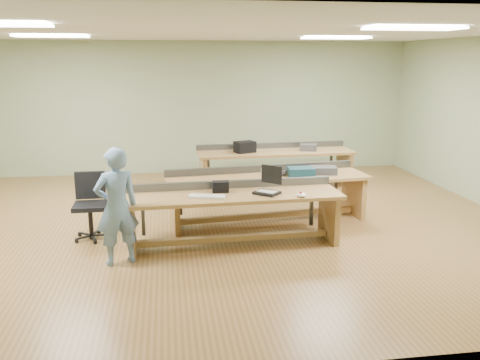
{
  "coord_description": "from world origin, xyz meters",
  "views": [
    {
      "loc": [
        -0.63,
        -7.77,
        2.59
      ],
      "look_at": [
        0.42,
        -0.6,
        0.86
      ],
      "focal_mm": 38.0,
      "sensor_mm": 36.0,
      "label": 1
    }
  ],
  "objects_px": {
    "workbench_mid": "(267,187)",
    "task_chair": "(91,215)",
    "workbench_back": "(275,160)",
    "camera_bag": "(220,187)",
    "laptop_base": "(267,193)",
    "person": "(117,207)",
    "mug": "(283,172)",
    "parts_bin_grey": "(323,170)",
    "drinks_can": "(263,172)",
    "parts_bin_teal": "(301,172)",
    "workbench_front": "(233,206)"
  },
  "relations": [
    {
      "from": "workbench_back",
      "to": "parts_bin_grey",
      "type": "bearing_deg",
      "value": -83.57
    },
    {
      "from": "task_chair",
      "to": "parts_bin_grey",
      "type": "bearing_deg",
      "value": 6.69
    },
    {
      "from": "task_chair",
      "to": "parts_bin_teal",
      "type": "distance_m",
      "value": 3.32
    },
    {
      "from": "person",
      "to": "laptop_base",
      "type": "relative_size",
      "value": 4.71
    },
    {
      "from": "person",
      "to": "mug",
      "type": "distance_m",
      "value": 2.91
    },
    {
      "from": "mug",
      "to": "camera_bag",
      "type": "bearing_deg",
      "value": -141.0
    },
    {
      "from": "workbench_mid",
      "to": "parts_bin_grey",
      "type": "height_order",
      "value": "parts_bin_grey"
    },
    {
      "from": "task_chair",
      "to": "workbench_back",
      "type": "bearing_deg",
      "value": 37.93
    },
    {
      "from": "workbench_mid",
      "to": "workbench_front",
      "type": "bearing_deg",
      "value": -130.68
    },
    {
      "from": "workbench_mid",
      "to": "drinks_can",
      "type": "relative_size",
      "value": 29.14
    },
    {
      "from": "person",
      "to": "task_chair",
      "type": "relative_size",
      "value": 1.58
    },
    {
      "from": "workbench_back",
      "to": "camera_bag",
      "type": "distance_m",
      "value": 3.5
    },
    {
      "from": "camera_bag",
      "to": "drinks_can",
      "type": "height_order",
      "value": "camera_bag"
    },
    {
      "from": "workbench_front",
      "to": "parts_bin_grey",
      "type": "relative_size",
      "value": 7.1
    },
    {
      "from": "mug",
      "to": "parts_bin_teal",
      "type": "bearing_deg",
      "value": -17.41
    },
    {
      "from": "workbench_back",
      "to": "parts_bin_teal",
      "type": "bearing_deg",
      "value": -94.14
    },
    {
      "from": "camera_bag",
      "to": "parts_bin_teal",
      "type": "xyz_separation_m",
      "value": [
        1.39,
        0.81,
        -0.01
      ]
    },
    {
      "from": "drinks_can",
      "to": "parts_bin_teal",
      "type": "bearing_deg",
      "value": -13.11
    },
    {
      "from": "workbench_mid",
      "to": "parts_bin_teal",
      "type": "relative_size",
      "value": 8.15
    },
    {
      "from": "parts_bin_grey",
      "to": "drinks_can",
      "type": "xyz_separation_m",
      "value": [
        -1.02,
        0.0,
        -0.0
      ]
    },
    {
      "from": "mug",
      "to": "drinks_can",
      "type": "distance_m",
      "value": 0.32
    },
    {
      "from": "workbench_front",
      "to": "mug",
      "type": "bearing_deg",
      "value": 44.74
    },
    {
      "from": "workbench_back",
      "to": "camera_bag",
      "type": "relative_size",
      "value": 14.01
    },
    {
      "from": "workbench_mid",
      "to": "parts_bin_teal",
      "type": "bearing_deg",
      "value": -15.5
    },
    {
      "from": "camera_bag",
      "to": "parts_bin_grey",
      "type": "distance_m",
      "value": 2.04
    },
    {
      "from": "parts_bin_teal",
      "to": "mug",
      "type": "distance_m",
      "value": 0.29
    },
    {
      "from": "workbench_mid",
      "to": "task_chair",
      "type": "relative_size",
      "value": 3.42
    },
    {
      "from": "camera_bag",
      "to": "task_chair",
      "type": "bearing_deg",
      "value": 168.37
    },
    {
      "from": "parts_bin_grey",
      "to": "laptop_base",
      "type": "bearing_deg",
      "value": -135.67
    },
    {
      "from": "parts_bin_grey",
      "to": "parts_bin_teal",
      "type": "bearing_deg",
      "value": -161.91
    },
    {
      "from": "task_chair",
      "to": "drinks_can",
      "type": "bearing_deg",
      "value": 9.59
    },
    {
      "from": "parts_bin_teal",
      "to": "workbench_mid",
      "type": "bearing_deg",
      "value": 170.61
    },
    {
      "from": "camera_bag",
      "to": "workbench_front",
      "type": "bearing_deg",
      "value": -29.17
    },
    {
      "from": "person",
      "to": "task_chair",
      "type": "height_order",
      "value": "person"
    },
    {
      "from": "workbench_back",
      "to": "person",
      "type": "relative_size",
      "value": 2.1
    },
    {
      "from": "person",
      "to": "drinks_can",
      "type": "distance_m",
      "value": 2.67
    },
    {
      "from": "task_chair",
      "to": "mug",
      "type": "relative_size",
      "value": 7.45
    },
    {
      "from": "parts_bin_grey",
      "to": "workbench_back",
      "type": "bearing_deg",
      "value": 98.45
    },
    {
      "from": "mug",
      "to": "workbench_back",
      "type": "bearing_deg",
      "value": 80.76
    },
    {
      "from": "workbench_front",
      "to": "camera_bag",
      "type": "relative_size",
      "value": 13.28
    },
    {
      "from": "workbench_back",
      "to": "laptop_base",
      "type": "xyz_separation_m",
      "value": [
        -0.85,
        -3.36,
        0.2
      ]
    },
    {
      "from": "workbench_back",
      "to": "drinks_can",
      "type": "height_order",
      "value": "drinks_can"
    },
    {
      "from": "workbench_back",
      "to": "parts_bin_grey",
      "type": "relative_size",
      "value": 7.49
    },
    {
      "from": "workbench_back",
      "to": "parts_bin_teal",
      "type": "relative_size",
      "value": 7.91
    },
    {
      "from": "workbench_back",
      "to": "mug",
      "type": "relative_size",
      "value": 24.73
    },
    {
      "from": "workbench_back",
      "to": "laptop_base",
      "type": "height_order",
      "value": "workbench_back"
    },
    {
      "from": "workbench_mid",
      "to": "drinks_can",
      "type": "height_order",
      "value": "drinks_can"
    },
    {
      "from": "parts_bin_grey",
      "to": "workbench_mid",
      "type": "bearing_deg",
      "value": -177.07
    },
    {
      "from": "drinks_can",
      "to": "mug",
      "type": "bearing_deg",
      "value": -9.21
    },
    {
      "from": "workbench_front",
      "to": "workbench_mid",
      "type": "distance_m",
      "value": 1.22
    }
  ]
}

